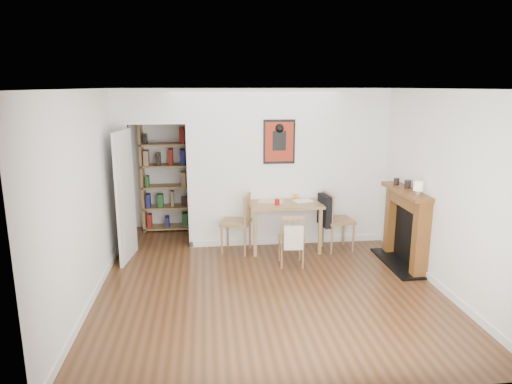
{
  "coord_description": "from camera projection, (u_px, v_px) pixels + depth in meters",
  "views": [
    {
      "loc": [
        -0.8,
        -5.97,
        2.63
      ],
      "look_at": [
        -0.06,
        0.6,
        1.1
      ],
      "focal_mm": 32.0,
      "sensor_mm": 36.0,
      "label": 1
    }
  ],
  "objects": [
    {
      "name": "dining_table",
      "position": [
        285.0,
        208.0,
        7.41
      ],
      "size": [
        1.17,
        0.74,
        0.8
      ],
      "color": "olive",
      "rests_on": "ground"
    },
    {
      "name": "orange_fruit",
      "position": [
        296.0,
        197.0,
        7.57
      ],
      "size": [
        0.09,
        0.09,
        0.09
      ],
      "primitive_type": "sphere",
      "color": "orange",
      "rests_on": "dining_table"
    },
    {
      "name": "placemat",
      "position": [
        271.0,
        201.0,
        7.46
      ],
      "size": [
        0.47,
        0.4,
        0.0
      ],
      "primitive_type": "cube",
      "rotation": [
        0.0,
        0.0,
        -0.27
      ],
      "color": "beige",
      "rests_on": "dining_table"
    },
    {
      "name": "ceramic_jar_b",
      "position": [
        396.0,
        182.0,
        6.95
      ],
      "size": [
        0.08,
        0.08,
        0.11
      ],
      "primitive_type": "cylinder",
      "color": "black",
      "rests_on": "fireplace"
    },
    {
      "name": "room_shell",
      "position": [
        261.0,
        170.0,
        7.47
      ],
      "size": [
        5.2,
        5.2,
        5.2
      ],
      "color": "silver",
      "rests_on": "ground"
    },
    {
      "name": "ground",
      "position": [
        265.0,
        277.0,
        6.46
      ],
      "size": [
        5.2,
        5.2,
        0.0
      ],
      "primitive_type": "plane",
      "color": "#59331C",
      "rests_on": "ground"
    },
    {
      "name": "red_glass",
      "position": [
        277.0,
        202.0,
        7.21
      ],
      "size": [
        0.08,
        0.08,
        0.1
      ],
      "primitive_type": "cylinder",
      "color": "#9C110E",
      "rests_on": "dining_table"
    },
    {
      "name": "chair_front",
      "position": [
        291.0,
        239.0,
        6.79
      ],
      "size": [
        0.43,
        0.48,
        0.81
      ],
      "color": "#946845",
      "rests_on": "ground"
    },
    {
      "name": "ceramic_jar_a",
      "position": [
        408.0,
        184.0,
        6.74
      ],
      "size": [
        0.1,
        0.1,
        0.12
      ],
      "primitive_type": "cylinder",
      "color": "black",
      "rests_on": "fireplace"
    },
    {
      "name": "notebook",
      "position": [
        303.0,
        201.0,
        7.45
      ],
      "size": [
        0.34,
        0.28,
        0.01
      ],
      "primitive_type": "cube",
      "rotation": [
        0.0,
        0.0,
        0.24
      ],
      "color": "white",
      "rests_on": "dining_table"
    },
    {
      "name": "chair_left",
      "position": [
        236.0,
        223.0,
        7.32
      ],
      "size": [
        0.61,
        0.61,
        0.97
      ],
      "color": "#946845",
      "rests_on": "ground"
    },
    {
      "name": "bookshelf",
      "position": [
        165.0,
        176.0,
        8.38
      ],
      "size": [
        0.87,
        0.35,
        2.06
      ],
      "color": "olive",
      "rests_on": "ground"
    },
    {
      "name": "fireplace",
      "position": [
        406.0,
        225.0,
        6.79
      ],
      "size": [
        0.45,
        1.25,
        1.16
      ],
      "color": "brown",
      "rests_on": "ground"
    },
    {
      "name": "mantel_lamp",
      "position": [
        418.0,
        187.0,
        6.25
      ],
      "size": [
        0.13,
        0.13,
        0.2
      ],
      "color": "silver",
      "rests_on": "fireplace"
    },
    {
      "name": "chair_right",
      "position": [
        337.0,
        220.0,
        7.42
      ],
      "size": [
        0.6,
        0.54,
        0.97
      ],
      "color": "#946845",
      "rests_on": "ground"
    }
  ]
}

